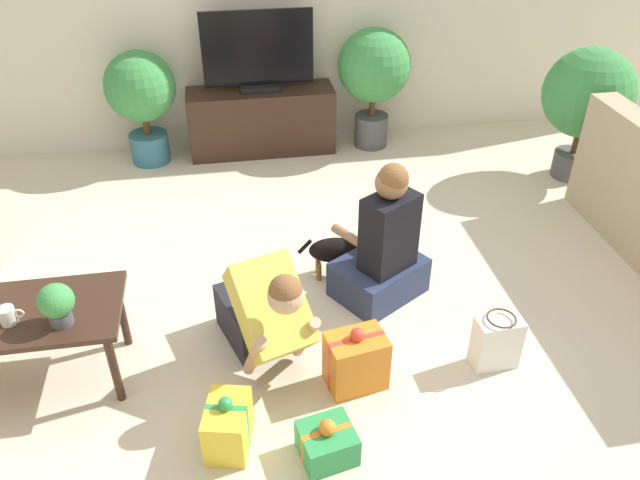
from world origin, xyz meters
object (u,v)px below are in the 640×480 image
tv (258,56)px  potted_plant_back_right (374,72)px  gift_bag_a (496,342)px  mug (8,315)px  tv_console (262,121)px  gift_box_a (228,426)px  gift_box_c (327,442)px  coffee_table (13,321)px  person_kneeling (264,313)px  dog (343,249)px  potted_plant_back_left (141,94)px  tabletop_plant (57,303)px  gift_box_b (356,360)px  person_sitting (383,251)px  potted_plant_corner_right (588,97)px

tv → potted_plant_back_right: size_ratio=0.87×
potted_plant_back_right → gift_bag_a: 2.86m
mug → potted_plant_back_right: bearing=47.0°
tv_console → gift_box_a: 3.19m
tv_console → gift_box_c: bearing=-90.0°
tv_console → tv: size_ratio=1.37×
potted_plant_back_right → gift_box_a: potted_plant_back_right is taller
coffee_table → tv_console: 2.96m
gift_box_c → gift_bag_a: 1.09m
potted_plant_back_right → person_kneeling: (-1.20, -2.56, -0.36)m
dog → coffee_table: bearing=116.2°
coffee_table → potted_plant_back_left: potted_plant_back_left is taller
tabletop_plant → gift_box_b: bearing=-7.3°
person_sitting → gift_bag_a: (0.46, -0.69, -0.17)m
tv → person_kneeling: size_ratio=1.12×
potted_plant_back_left → gift_box_a: 3.18m
person_sitting → gift_box_b: bearing=34.1°
dog → tabletop_plant: bearing=122.9°
tv → dog: size_ratio=1.73×
potted_plant_back_left → person_kneeling: potted_plant_back_left is taller
gift_bag_a → tv_console: bearing=109.3°
person_kneeling → dog: size_ratio=1.55×
tv → gift_bag_a: bearing=-70.7°
coffee_table → gift_bag_a: coffee_table is taller
person_sitting → gift_box_b: 0.78m
potted_plant_corner_right → gift_box_a: 3.73m
tabletop_plant → dog: bearing=25.9°
potted_plant_corner_right → mug: potted_plant_corner_right is taller
gift_box_c → person_sitting: bearing=64.3°
coffee_table → potted_plant_back_left: bearing=79.1°
potted_plant_back_right → gift_box_c: potted_plant_back_right is taller
tv → gift_bag_a: 3.11m
coffee_table → tabletop_plant: (0.27, -0.12, 0.18)m
potted_plant_back_right → gift_box_b: size_ratio=2.79×
potted_plant_back_left → potted_plant_corner_right: potted_plant_corner_right is taller
potted_plant_corner_right → gift_bag_a: bearing=-127.1°
tv → person_sitting: 2.30m
gift_box_b → gift_box_c: (-0.23, -0.42, -0.07)m
tv_console → mug: 3.02m
potted_plant_back_right → gift_bag_a: size_ratio=3.16×
person_sitting → potted_plant_back_right: bearing=-133.4°
potted_plant_corner_right → person_kneeling: potted_plant_corner_right is taller
potted_plant_back_left → gift_box_a: bearing=-80.3°
gift_box_a → mug: size_ratio=2.62×
person_sitting → potted_plant_back_left: bearing=-86.1°
potted_plant_back_right → tabletop_plant: (-2.17, -2.63, -0.09)m
potted_plant_back_left → person_sitting: 2.62m
coffee_table → gift_bag_a: (2.46, -0.29, -0.26)m
tv → potted_plant_corner_right: bearing=-20.0°
potted_plant_back_right → tabletop_plant: potted_plant_back_right is taller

